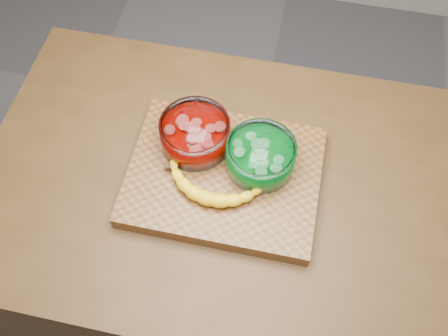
# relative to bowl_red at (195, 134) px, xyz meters

# --- Properties ---
(ground) EXTENTS (3.50, 3.50, 0.00)m
(ground) POSITION_rel_bowl_red_xyz_m (0.08, -0.07, -0.98)
(ground) COLOR #5B5B60
(ground) RESTS_ON ground
(counter) EXTENTS (1.20, 0.80, 0.90)m
(counter) POSITION_rel_bowl_red_xyz_m (0.08, -0.07, -0.53)
(counter) COLOR #472D15
(counter) RESTS_ON ground
(cutting_board) EXTENTS (0.45, 0.35, 0.04)m
(cutting_board) POSITION_rel_bowl_red_xyz_m (0.08, -0.07, -0.06)
(cutting_board) COLOR brown
(cutting_board) RESTS_ON counter
(bowl_red) EXTENTS (0.17, 0.17, 0.08)m
(bowl_red) POSITION_rel_bowl_red_xyz_m (0.00, 0.00, 0.00)
(bowl_red) COLOR white
(bowl_red) RESTS_ON cutting_board
(bowl_green) EXTENTS (0.16, 0.16, 0.08)m
(bowl_green) POSITION_rel_bowl_red_xyz_m (0.16, -0.03, -0.00)
(bowl_green) COLOR white
(bowl_green) RESTS_ON cutting_board
(banana) EXTENTS (0.26, 0.13, 0.04)m
(banana) POSITION_rel_bowl_red_xyz_m (0.07, -0.12, -0.02)
(banana) COLOR yellow
(banana) RESTS_ON cutting_board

